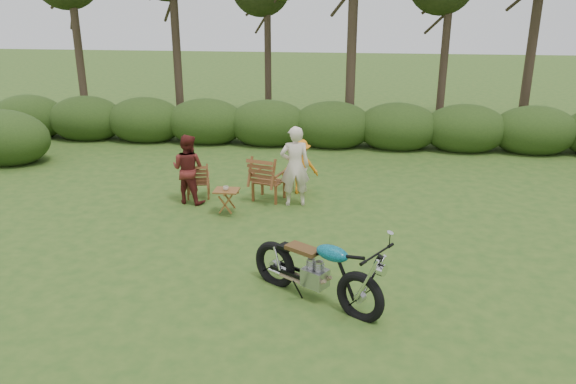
# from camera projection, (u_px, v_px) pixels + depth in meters

# --- Properties ---
(ground) EXTENTS (80.00, 80.00, 0.00)m
(ground) POSITION_uv_depth(u_px,v_px,m) (304.00, 283.00, 9.11)
(ground) COLOR #2A4D19
(ground) RESTS_ON ground
(tree_line) EXTENTS (22.52, 11.62, 8.14)m
(tree_line) POSITION_uv_depth(u_px,v_px,m) (353.00, 17.00, 16.93)
(tree_line) COLOR #3A2B20
(tree_line) RESTS_ON ground
(motorcycle) EXTENTS (2.38, 1.96, 1.30)m
(motorcycle) POSITION_uv_depth(u_px,v_px,m) (315.00, 299.00, 8.64)
(motorcycle) COLOR #0E9BBC
(motorcycle) RESTS_ON ground
(lawn_chair_right) EXTENTS (0.89, 0.89, 1.05)m
(lawn_chair_right) POSITION_uv_depth(u_px,v_px,m) (269.00, 199.00, 12.87)
(lawn_chair_right) COLOR brown
(lawn_chair_right) RESTS_ON ground
(lawn_chair_left) EXTENTS (0.70, 0.70, 0.85)m
(lawn_chair_left) POSITION_uv_depth(u_px,v_px,m) (199.00, 197.00, 13.03)
(lawn_chair_left) COLOR brown
(lawn_chair_left) RESTS_ON ground
(side_table) EXTENTS (0.54, 0.45, 0.55)m
(side_table) POSITION_uv_depth(u_px,v_px,m) (227.00, 202.00, 11.92)
(side_table) COLOR brown
(side_table) RESTS_ON ground
(cup) EXTENTS (0.13, 0.13, 0.09)m
(cup) POSITION_uv_depth(u_px,v_px,m) (226.00, 188.00, 11.79)
(cup) COLOR beige
(cup) RESTS_ON side_table
(adult_a) EXTENTS (0.73, 0.55, 1.79)m
(adult_a) POSITION_uv_depth(u_px,v_px,m) (295.00, 205.00, 12.56)
(adult_a) COLOR beige
(adult_a) RESTS_ON ground
(adult_b) EXTENTS (0.88, 0.75, 1.57)m
(adult_b) POSITION_uv_depth(u_px,v_px,m) (190.00, 202.00, 12.71)
(adult_b) COLOR maroon
(adult_b) RESTS_ON ground
(child) EXTENTS (0.89, 0.57, 1.30)m
(child) POSITION_uv_depth(u_px,v_px,m) (300.00, 193.00, 13.31)
(child) COLOR orange
(child) RESTS_ON ground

